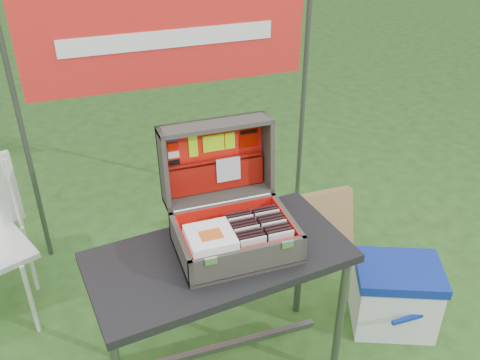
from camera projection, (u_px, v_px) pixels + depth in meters
name	position (u px, v px, depth m)	size (l,w,h in m)	color
ground	(232.00, 348.00, 2.74)	(80.00, 80.00, 0.00)	#27481A
table	(221.00, 313.00, 2.48)	(1.12, 0.56, 0.70)	black
table_top	(219.00, 257.00, 2.30)	(1.12, 0.56, 0.04)	black
table_leg_fr	(339.00, 323.00, 2.45)	(0.04, 0.04, 0.66)	#59595B
table_leg_bl	(107.00, 309.00, 2.52)	(0.04, 0.04, 0.66)	#59595B
table_leg_br	(299.00, 264.00, 2.80)	(0.04, 0.04, 0.66)	#59595B
table_brace	(222.00, 347.00, 2.59)	(0.97, 0.03, 0.03)	#59595B
suitcase	(231.00, 196.00, 2.24)	(0.50, 0.52, 0.48)	#4C483F
suitcase_base_bottom	(236.00, 248.00, 2.31)	(0.50, 0.36, 0.02)	#4C483F
suitcase_base_wall_front	(249.00, 262.00, 2.14)	(0.50, 0.02, 0.13)	#4C483F
suitcase_base_wall_back	(224.00, 216.00, 2.42)	(0.50, 0.02, 0.13)	#4C483F
suitcase_base_wall_left	(181.00, 249.00, 2.21)	(0.02, 0.36, 0.13)	#4C483F
suitcase_base_wall_right	(287.00, 227.00, 2.35)	(0.02, 0.36, 0.13)	#4C483F
suitcase_liner_floor	(236.00, 246.00, 2.30)	(0.46, 0.32, 0.01)	red
suitcase_latch_left	(211.00, 261.00, 2.06)	(0.05, 0.01, 0.03)	silver
suitcase_latch_right	(288.00, 244.00, 2.15)	(0.05, 0.01, 0.03)	silver
suitcase_hinge	(223.00, 203.00, 2.39)	(0.02, 0.02, 0.45)	silver
suitcase_lid_back	(213.00, 156.00, 2.42)	(0.50, 0.36, 0.02)	#4C483F
suitcase_lid_rim_far	(215.00, 125.00, 2.29)	(0.50, 0.02, 0.13)	#4C483F
suitcase_lid_rim_near	(219.00, 194.00, 2.44)	(0.50, 0.02, 0.13)	#4C483F
suitcase_lid_rim_left	(163.00, 170.00, 2.30)	(0.02, 0.36, 0.13)	#4C483F
suitcase_lid_rim_right	(267.00, 152.00, 2.43)	(0.02, 0.36, 0.13)	#4C483F
suitcase_lid_liner	(214.00, 157.00, 2.40)	(0.46, 0.31, 0.01)	red
suitcase_liner_wall_front	(248.00, 258.00, 2.15)	(0.46, 0.01, 0.11)	red
suitcase_liner_wall_back	(225.00, 216.00, 2.40)	(0.46, 0.01, 0.11)	red
suitcase_liner_wall_left	(184.00, 247.00, 2.21)	(0.01, 0.32, 0.11)	red
suitcase_liner_wall_right	(285.00, 226.00, 2.34)	(0.01, 0.32, 0.11)	red
suitcase_lid_pocket	(216.00, 175.00, 2.43)	(0.44, 0.14, 0.03)	maroon
suitcase_pocket_edge	(216.00, 161.00, 2.39)	(0.43, 0.02, 0.02)	maroon
suitcase_pocket_cd	(228.00, 169.00, 2.41)	(0.11, 0.11, 0.01)	silver
lid_sticker_cc_a	(172.00, 138.00, 2.29)	(0.05, 0.03, 0.00)	#1933B2
lid_sticker_cc_b	(173.00, 146.00, 2.31)	(0.05, 0.03, 0.00)	#BA0E00
lid_sticker_cc_c	(174.00, 155.00, 2.33)	(0.05, 0.03, 0.00)	white
lid_sticker_cc_d	(174.00, 163.00, 2.35)	(0.05, 0.03, 0.00)	black
lid_card_neon_tall	(193.00, 146.00, 2.34)	(0.04, 0.10, 0.00)	#A6EE10
lid_card_neon_main	(214.00, 143.00, 2.37)	(0.10, 0.08, 0.00)	#A6EE10
lid_card_neon_small	(230.00, 141.00, 2.39)	(0.04, 0.08, 0.00)	#A6EE10
lid_sticker_band	(249.00, 138.00, 2.41)	(0.09, 0.09, 0.00)	#BA0E00
lid_sticker_band_bar	(249.00, 132.00, 2.40)	(0.08, 0.02, 0.00)	black
cd_left_0	(253.00, 251.00, 2.17)	(0.11, 0.01, 0.13)	silver
cd_left_1	(252.00, 248.00, 2.19)	(0.11, 0.01, 0.13)	black
cd_left_2	(250.00, 245.00, 2.20)	(0.11, 0.01, 0.13)	black
cd_left_3	(249.00, 242.00, 2.22)	(0.11, 0.01, 0.13)	black
cd_left_4	(247.00, 240.00, 2.23)	(0.11, 0.01, 0.13)	silver
cd_left_5	(245.00, 237.00, 2.25)	(0.11, 0.01, 0.13)	black
cd_left_6	(244.00, 234.00, 2.26)	(0.11, 0.01, 0.13)	black
cd_left_7	(242.00, 232.00, 2.28)	(0.11, 0.01, 0.13)	black
cd_left_8	(241.00, 229.00, 2.30)	(0.11, 0.01, 0.13)	silver
cd_left_9	(239.00, 227.00, 2.31)	(0.11, 0.01, 0.13)	black
cd_left_10	(238.00, 224.00, 2.33)	(0.11, 0.01, 0.13)	black
cd_right_0	(281.00, 245.00, 2.20)	(0.11, 0.01, 0.13)	silver
cd_right_1	(279.00, 242.00, 2.22)	(0.11, 0.01, 0.13)	black
cd_right_2	(277.00, 239.00, 2.23)	(0.11, 0.01, 0.13)	black
cd_right_3	(275.00, 237.00, 2.25)	(0.11, 0.01, 0.13)	black
cd_right_4	(274.00, 234.00, 2.27)	(0.11, 0.01, 0.13)	silver
cd_right_5	(272.00, 231.00, 2.28)	(0.11, 0.01, 0.13)	black
cd_right_6	(270.00, 229.00, 2.30)	(0.11, 0.01, 0.13)	black
cd_right_7	(269.00, 226.00, 2.31)	(0.11, 0.01, 0.13)	black
cd_right_8	(267.00, 224.00, 2.33)	(0.11, 0.01, 0.13)	silver
cd_right_9	(265.00, 221.00, 2.35)	(0.11, 0.01, 0.13)	black
cd_right_10	(264.00, 219.00, 2.36)	(0.11, 0.01, 0.13)	black
songbook_0	(211.00, 240.00, 2.15)	(0.19, 0.19, 0.01)	white
songbook_1	(210.00, 239.00, 2.15)	(0.19, 0.19, 0.01)	white
songbook_2	(210.00, 238.00, 2.15)	(0.19, 0.19, 0.01)	white
songbook_3	(210.00, 237.00, 2.15)	(0.19, 0.19, 0.01)	white
songbook_4	(210.00, 236.00, 2.14)	(0.19, 0.19, 0.01)	white
songbook_5	(210.00, 235.00, 2.14)	(0.19, 0.19, 0.01)	white
songbook_6	(210.00, 234.00, 2.14)	(0.19, 0.19, 0.01)	white
songbook_graphic	(211.00, 235.00, 2.13)	(0.09, 0.07, 0.00)	#D85919
cooler	(395.00, 296.00, 2.80)	(0.43, 0.33, 0.38)	white
cooler_body	(394.00, 299.00, 2.81)	(0.41, 0.31, 0.33)	white
cooler_lid	(400.00, 272.00, 2.71)	(0.43, 0.33, 0.05)	navy
cooler_handle	(415.00, 317.00, 2.65)	(0.26, 0.02, 0.02)	navy
chair_leg_fr	(31.00, 300.00, 2.73)	(0.02, 0.02, 0.44)	silver
chair_leg_br	(30.00, 260.00, 3.00)	(0.02, 0.02, 0.44)	silver
chair_upright_right	(14.00, 194.00, 2.79)	(0.02, 0.02, 0.41)	silver
cardboard_box	(319.00, 228.00, 3.25)	(0.43, 0.07, 0.45)	#A17A42
banner_post_left	(23.00, 133.00, 2.95)	(0.03, 0.03, 1.70)	#59595B
banner_post_right	(304.00, 95.00, 3.42)	(0.03, 0.03, 1.70)	#59595B
banner	(169.00, 38.00, 2.94)	(1.60, 0.01, 0.55)	red
banner_text	(169.00, 39.00, 2.93)	(1.20, 0.00, 0.10)	white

